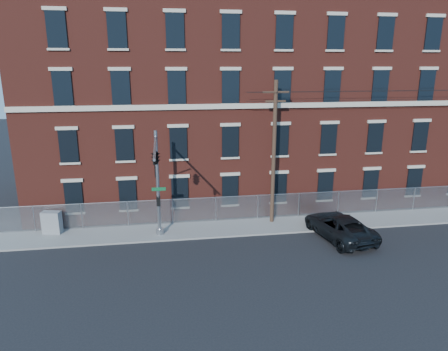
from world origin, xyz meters
TOP-DOWN VIEW (x-y plane):
  - ground at (0.00, 0.00)m, footprint 140.00×140.00m
  - sidewalk at (12.00, 5.00)m, footprint 65.00×3.00m
  - mill_building at (12.00, 13.93)m, footprint 55.30×14.32m
  - chain_link_fence at (12.00, 6.30)m, footprint 59.06×0.06m
  - traffic_signal_mast at (-6.00, 2.18)m, footprint 0.90×6.75m
  - utility_pole_near at (2.00, 5.60)m, footprint 1.80×0.28m
  - pickup_truck at (5.71, 2.42)m, footprint 3.60×6.13m
  - utility_cabinet at (-13.14, 5.77)m, footprint 1.31×0.84m

SIDE VIEW (x-z plane):
  - ground at x=0.00m, z-range 0.00..0.00m
  - sidewalk at x=12.00m, z-range 0.00..0.12m
  - pickup_truck at x=5.71m, z-range 0.00..1.60m
  - utility_cabinet at x=-13.14m, z-range 0.12..1.64m
  - chain_link_fence at x=12.00m, z-range 0.13..1.98m
  - utility_pole_near at x=2.00m, z-range 0.34..10.34m
  - traffic_signal_mast at x=-6.00m, z-range 1.89..8.89m
  - mill_building at x=12.00m, z-range 0.00..16.30m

